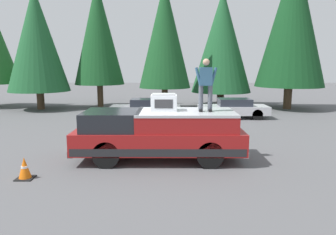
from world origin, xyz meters
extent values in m
plane|color=#565659|center=(0.00, 0.00, 0.00)|extent=(90.00, 90.00, 0.00)
cube|color=maroon|center=(-0.32, -0.28, 0.70)|extent=(2.00, 5.50, 0.70)
cube|color=#232326|center=(-0.32, -0.28, 0.51)|extent=(2.01, 5.39, 0.24)
cube|color=black|center=(-0.32, 1.24, 1.35)|extent=(1.84, 1.87, 0.60)
cube|color=maroon|center=(-0.32, -1.16, 1.31)|extent=(1.92, 3.19, 0.52)
cube|color=#B7BABF|center=(-0.32, -1.16, 1.61)|extent=(1.94, 3.19, 0.08)
cube|color=#232326|center=(-0.32, 2.41, 0.43)|extent=(1.96, 0.16, 0.20)
cube|color=#B2B5BA|center=(-0.32, -2.97, 0.43)|extent=(1.96, 0.16, 0.20)
cylinder|color=black|center=(-1.17, 1.32, 0.42)|extent=(0.30, 0.84, 0.84)
cylinder|color=black|center=(0.53, 1.32, 0.42)|extent=(0.30, 0.84, 0.84)
cylinder|color=black|center=(-1.17, -1.87, 0.42)|extent=(0.30, 0.84, 0.84)
cylinder|color=black|center=(0.53, -1.87, 0.42)|extent=(0.30, 0.84, 0.84)
cube|color=silver|center=(-0.21, -0.44, 1.91)|extent=(0.64, 0.84, 0.52)
cube|color=#2D2D30|center=(-0.53, -0.44, 1.91)|extent=(0.01, 0.59, 0.29)
cube|color=#99999E|center=(-0.21, -0.44, 2.19)|extent=(0.58, 0.76, 0.04)
cylinder|color=#4C515B|center=(-0.40, -1.94, 2.07)|extent=(0.15, 0.15, 0.84)
cube|color=black|center=(-0.44, -1.94, 1.69)|extent=(0.26, 0.11, 0.08)
cylinder|color=#4C515B|center=(-0.40, -1.64, 2.07)|extent=(0.15, 0.15, 0.84)
cube|color=black|center=(-0.44, -1.64, 1.69)|extent=(0.26, 0.11, 0.08)
cube|color=#335B7A|center=(-0.40, -1.79, 2.78)|extent=(0.24, 0.40, 0.58)
sphere|color=tan|center=(-0.40, -1.79, 3.23)|extent=(0.22, 0.22, 0.22)
cylinder|color=#335B7A|center=(-0.43, -2.03, 2.78)|extent=(0.09, 0.23, 0.58)
cylinder|color=#335B7A|center=(-0.43, -1.54, 2.78)|extent=(0.09, 0.23, 0.58)
cube|color=silver|center=(8.12, -4.40, 0.49)|extent=(1.64, 4.10, 0.50)
cube|color=#282D38|center=(8.12, -4.50, 0.95)|extent=(1.31, 1.89, 0.42)
cylinder|color=black|center=(7.40, -3.13, 0.31)|extent=(0.20, 0.62, 0.62)
cylinder|color=black|center=(8.84, -3.13, 0.31)|extent=(0.20, 0.62, 0.62)
cylinder|color=black|center=(7.40, -5.67, 0.31)|extent=(0.20, 0.62, 0.62)
cylinder|color=black|center=(8.84, -5.67, 0.31)|extent=(0.20, 0.62, 0.62)
cube|color=gray|center=(7.96, 0.79, 0.49)|extent=(1.64, 4.10, 0.50)
cube|color=#282D38|center=(7.96, 0.69, 0.95)|extent=(1.31, 1.89, 0.42)
cylinder|color=black|center=(7.24, 2.06, 0.31)|extent=(0.20, 0.62, 0.62)
cylinder|color=black|center=(8.68, 2.06, 0.31)|extent=(0.20, 0.62, 0.62)
cylinder|color=black|center=(7.24, -0.48, 0.31)|extent=(0.20, 0.62, 0.62)
cylinder|color=black|center=(8.68, -0.48, 0.31)|extent=(0.20, 0.62, 0.62)
cube|color=black|center=(-2.15, 3.41, 0.01)|extent=(0.47, 0.47, 0.03)
cone|color=orange|center=(-2.15, 3.41, 0.31)|extent=(0.36, 0.36, 0.62)
cylinder|color=white|center=(-2.15, 3.41, 0.34)|extent=(0.19, 0.19, 0.06)
cylinder|color=#4C3826|center=(12.14, -9.13, 0.80)|extent=(0.57, 0.57, 1.60)
cone|color=#14421E|center=(12.14, -9.13, 6.25)|extent=(4.76, 4.76, 9.30)
cylinder|color=#4C3826|center=(14.09, -4.61, 0.52)|extent=(0.55, 0.55, 1.05)
cone|color=#1E562D|center=(14.09, -4.61, 4.88)|extent=(4.57, 4.57, 7.66)
cylinder|color=#4C3826|center=(11.90, -0.29, 0.77)|extent=(0.43, 0.43, 1.54)
cone|color=#194C23|center=(11.90, -0.29, 5.20)|extent=(3.61, 3.61, 7.31)
cylinder|color=#4C3826|center=(13.23, 4.59, 0.85)|extent=(0.44, 0.44, 1.69)
cone|color=#194C23|center=(13.23, 4.59, 5.44)|extent=(3.66, 3.66, 7.50)
cylinder|color=#4C3826|center=(11.82, 8.55, 0.65)|extent=(0.51, 0.51, 1.29)
cone|color=#1E562D|center=(11.82, 8.55, 4.85)|extent=(4.22, 4.22, 7.12)
camera|label=1|loc=(-10.61, -0.62, 3.16)|focal=33.93mm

